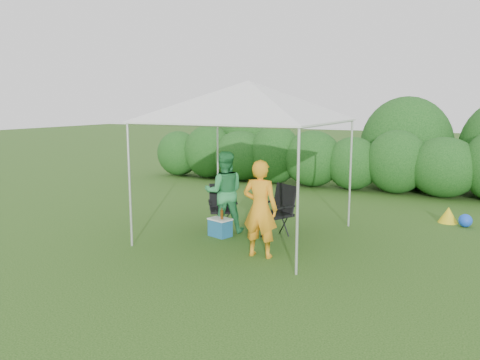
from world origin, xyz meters
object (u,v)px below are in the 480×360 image
at_px(canopy, 249,101).
at_px(chair_right, 279,207).
at_px(woman, 224,192).
at_px(chair_left, 222,204).
at_px(cooler, 220,227).
at_px(man, 260,209).

relative_size(canopy, chair_right, 3.24).
distance_m(chair_right, woman, 1.08).
bearing_deg(canopy, chair_left, 164.14).
distance_m(woman, cooler, 0.68).
xyz_separation_m(chair_right, chair_left, (-1.18, -0.03, -0.05)).
relative_size(man, cooler, 3.35).
bearing_deg(chair_right, canopy, -130.81).
bearing_deg(man, canopy, -59.24).
relative_size(chair_right, chair_left, 1.09).
distance_m(canopy, cooler, 2.35).
height_order(chair_right, chair_left, chair_right).
relative_size(chair_left, cooler, 1.88).
relative_size(chair_right, cooler, 2.05).
xyz_separation_m(chair_left, woman, (0.13, -0.16, 0.28)).
distance_m(canopy, chair_right, 2.00).
bearing_deg(chair_right, cooler, -125.29).
bearing_deg(canopy, chair_right, 21.85).
bearing_deg(canopy, woman, 177.40).
height_order(man, woman, man).
height_order(chair_left, cooler, chair_left).
bearing_deg(chair_left, chair_right, -31.50).
bearing_deg(man, chair_right, -86.12).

